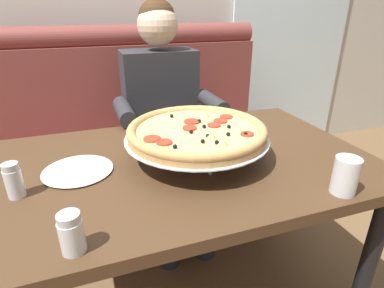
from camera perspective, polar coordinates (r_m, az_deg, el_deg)
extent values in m
cube|color=brown|center=(2.00, -8.12, -6.32)|extent=(1.72, 0.60, 0.46)
cube|color=brown|center=(2.18, -10.96, 9.11)|extent=(1.72, 0.18, 0.65)
cylinder|color=brown|center=(2.12, -11.79, 18.93)|extent=(1.72, 0.14, 0.14)
cube|color=#4C331E|center=(1.12, -1.50, -3.78)|extent=(1.35, 0.83, 0.04)
cylinder|color=black|center=(1.40, 29.63, -19.09)|extent=(0.06, 0.06, 0.69)
cylinder|color=black|center=(1.60, -27.28, -12.84)|extent=(0.06, 0.06, 0.69)
cylinder|color=black|center=(1.81, 13.65, -6.08)|extent=(0.06, 0.06, 0.69)
cube|color=#2D3342|center=(1.66, -3.80, -0.87)|extent=(0.34, 0.40, 0.15)
cylinder|color=#2D3342|center=(1.59, -4.52, -15.04)|extent=(0.11, 0.11, 0.46)
cylinder|color=#2D3342|center=(1.64, 2.42, -13.61)|extent=(0.11, 0.11, 0.46)
cube|color=#2D2D33|center=(1.79, -5.93, 7.94)|extent=(0.40, 0.22, 0.56)
cylinder|color=#2D2D33|center=(1.53, -12.38, 5.89)|extent=(0.08, 0.28, 0.08)
cylinder|color=#2D2D33|center=(1.65, 3.76, 7.66)|extent=(0.08, 0.28, 0.08)
sphere|color=beige|center=(1.70, -6.37, 20.98)|extent=(0.21, 0.21, 0.21)
sphere|color=#472D19|center=(1.71, -6.52, 22.16)|extent=(0.19, 0.19, 0.19)
cylinder|color=silver|center=(1.00, 3.44, -3.58)|extent=(0.01, 0.01, 0.08)
cylinder|color=silver|center=(1.14, -5.79, -0.07)|extent=(0.01, 0.01, 0.08)
cylinder|color=silver|center=(1.21, 4.86, 1.42)|extent=(0.01, 0.01, 0.08)
torus|color=silver|center=(1.10, 0.82, 1.02)|extent=(0.28, 0.28, 0.01)
cylinder|color=silver|center=(1.10, 0.83, 1.40)|extent=(0.51, 0.51, 0.00)
cylinder|color=tan|center=(1.09, 0.83, 1.94)|extent=(0.48, 0.48, 0.02)
torus|color=tan|center=(1.08, 0.83, 2.86)|extent=(0.49, 0.49, 0.03)
cylinder|color=#E5C17A|center=(1.09, 0.83, 2.62)|extent=(0.42, 0.42, 0.01)
cylinder|color=red|center=(1.14, -0.04, 4.18)|extent=(0.06, 0.06, 0.01)
cylinder|color=red|center=(1.08, -0.44, 2.98)|extent=(0.05, 0.05, 0.01)
cylinder|color=red|center=(0.97, -5.15, 0.32)|extent=(0.05, 0.05, 0.01)
cylinder|color=red|center=(1.05, 10.15, 1.84)|extent=(0.04, 0.04, 0.01)
cylinder|color=red|center=(1.15, 5.26, 4.26)|extent=(0.05, 0.05, 0.01)
cylinder|color=red|center=(1.20, 6.35, 5.04)|extent=(0.05, 0.05, 0.01)
cylinder|color=red|center=(1.00, -7.36, 0.95)|extent=(0.06, 0.06, 0.01)
cylinder|color=red|center=(1.11, 4.08, 3.49)|extent=(0.05, 0.05, 0.01)
sphere|color=black|center=(1.04, 9.88, 1.86)|extent=(0.01, 0.01, 0.01)
sphere|color=black|center=(0.96, 4.61, 0.32)|extent=(0.01, 0.01, 0.01)
sphere|color=black|center=(1.20, -3.93, 5.18)|extent=(0.01, 0.01, 0.01)
sphere|color=black|center=(1.09, 6.82, 3.22)|extent=(0.01, 0.01, 0.01)
sphere|color=black|center=(0.97, 1.99, 0.52)|extent=(0.01, 0.01, 0.01)
sphere|color=black|center=(1.14, 1.36, 4.28)|extent=(0.01, 0.01, 0.01)
sphere|color=black|center=(1.01, 2.95, 1.49)|extent=(0.01, 0.01, 0.01)
sphere|color=black|center=(1.09, 2.31, 3.21)|extent=(0.01, 0.01, 0.01)
sphere|color=black|center=(1.04, -0.16, 2.27)|extent=(0.01, 0.01, 0.01)
sphere|color=black|center=(1.03, 6.72, 1.82)|extent=(0.01, 0.01, 0.01)
sphere|color=black|center=(0.93, -3.17, -0.47)|extent=(0.01, 0.01, 0.01)
cone|color=#CCC675|center=(1.21, -4.32, 5.62)|extent=(0.04, 0.04, 0.02)
cone|color=#CCC675|center=(0.95, 5.76, 0.40)|extent=(0.04, 0.04, 0.02)
cone|color=#CCC675|center=(1.00, 3.66, 1.60)|extent=(0.04, 0.04, 0.02)
cone|color=#CCC675|center=(1.20, 2.52, 5.58)|extent=(0.04, 0.04, 0.02)
cylinder|color=white|center=(0.76, -21.25, -15.61)|extent=(0.05, 0.05, 0.08)
cylinder|color=silver|center=(0.77, -21.05, -16.63)|extent=(0.05, 0.05, 0.04)
cylinder|color=silver|center=(0.73, -21.84, -12.58)|extent=(0.05, 0.05, 0.02)
cylinder|color=white|center=(1.02, -29.95, -6.32)|extent=(0.05, 0.05, 0.09)
cylinder|color=#4C6633|center=(1.03, -29.77, -7.09)|extent=(0.04, 0.04, 0.05)
cylinder|color=silver|center=(1.00, -30.58, -3.66)|extent=(0.04, 0.04, 0.02)
cylinder|color=white|center=(1.10, -20.30, -4.65)|extent=(0.16, 0.16, 0.01)
cone|color=white|center=(1.10, -20.37, -4.24)|extent=(0.23, 0.23, 0.01)
cylinder|color=silver|center=(1.00, 26.47, -5.26)|extent=(0.07, 0.07, 0.11)
cylinder|color=gold|center=(1.01, 26.29, -6.13)|extent=(0.06, 0.06, 0.08)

